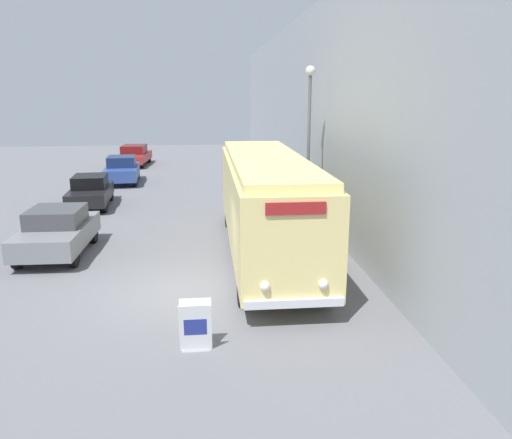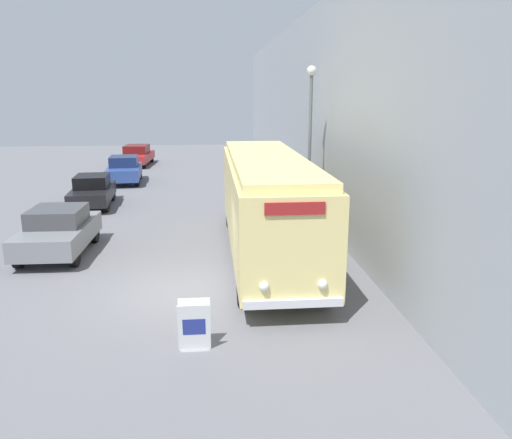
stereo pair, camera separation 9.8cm
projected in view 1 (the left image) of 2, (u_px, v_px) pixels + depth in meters
The scene contains 9 objects.
ground_plane at pixel (179, 292), 13.56m from camera, with size 80.00×80.00×0.00m, color slate.
building_wall_right at pixel (312, 111), 22.66m from camera, with size 0.30×60.00×8.89m.
vintage_bus at pixel (266, 200), 16.17m from camera, with size 2.43×10.75×3.31m.
sign_board at pixel (196, 327), 10.38m from camera, with size 0.68×0.41×1.09m.
streetlamp at pixel (309, 126), 18.72m from camera, with size 0.36×0.36×6.23m.
parked_car_near at pixel (57, 231), 16.55m from camera, with size 2.01×4.05×1.56m.
parked_car_mid at pixel (90, 191), 23.56m from camera, with size 2.02×4.15×1.49m.
parked_car_far at pixel (122, 170), 29.78m from camera, with size 2.16×4.15×1.60m.
parked_car_distant at pixel (134, 155), 37.17m from camera, with size 2.19×4.73×1.49m.
Camera 1 is at (0.82, -12.80, 5.25)m, focal length 35.00 mm.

